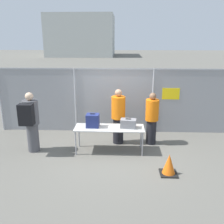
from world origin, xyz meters
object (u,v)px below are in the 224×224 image
Objects in this scene: utility_trailer at (129,104)px; security_worker_far at (152,118)px; traveler_hooded at (31,120)px; suitcase_grey at (128,123)px; security_worker_near at (118,116)px; inspection_table at (109,129)px; traffic_cone at (169,165)px; suitcase_navy at (93,121)px.

security_worker_far is at bearing -79.86° from utility_trailer.
traveler_hooded is at bearing -125.14° from utility_trailer.
security_worker_near is (-0.30, 0.62, 0.03)m from suitcase_grey.
inspection_table reaches higher than traffic_cone.
utility_trailer is (-0.62, 3.46, -0.46)m from security_worker_far.
inspection_table is 2.30m from traveler_hooded.
utility_trailer is at bearing -91.59° from security_worker_far.
suitcase_navy is at bearing 147.78° from traffic_cone.
traveler_hooded is 3.67m from security_worker_far.
security_worker_far is (1.06, -0.01, -0.05)m from security_worker_near.
traveler_hooded is 4.06m from traffic_cone.
traffic_cone is at bearing -32.22° from suitcase_navy.
security_worker_far is (3.59, 0.75, -0.13)m from traveler_hooded.
security_worker_far is 1.99m from traffic_cone.
traveler_hooded is 0.49× the size of utility_trailer.
utility_trailer is at bearing 88.12° from suitcase_grey.
suitcase_navy is 0.23× the size of security_worker_near.
traveler_hooded is at bearing -174.91° from suitcase_navy.
suitcase_grey is at bearing -91.88° from utility_trailer.
security_worker_near is 1.06× the size of security_worker_far.
security_worker_near reaches higher than suitcase_grey.
utility_trailer is at bearing -113.96° from security_worker_near.
traffic_cone is at bearing 107.79° from security_worker_near.
suitcase_navy is at bearing 176.57° from inspection_table.
suitcase_grey is at bearing 1.02° from inspection_table.
suitcase_navy is 1.80m from traveler_hooded.
inspection_table is at bearing -99.54° from utility_trailer.
security_worker_near is at bearing 39.31° from suitcase_navy.
security_worker_near reaches higher than inspection_table.
suitcase_grey is 0.29× the size of security_worker_far.
security_worker_far is at bearing 25.49° from inspection_table.
utility_trailer is (0.13, 4.08, -0.48)m from suitcase_grey.
utility_trailer is at bearing 63.54° from traveler_hooded.
suitcase_grey is 0.26× the size of traveler_hooded.
utility_trailer is at bearing 73.83° from suitcase_navy.
inspection_table is at bearing -178.98° from suitcase_grey.
security_worker_near is at bearing -97.21° from utility_trailer.
inspection_table is 1.22× the size of security_worker_far.
utility_trailer is 5.41m from traffic_cone.
security_worker_far is (1.31, 0.62, 0.16)m from inspection_table.
suitcase_navy is 0.11× the size of utility_trailer.
inspection_table is at bearing -3.43° from suitcase_navy.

